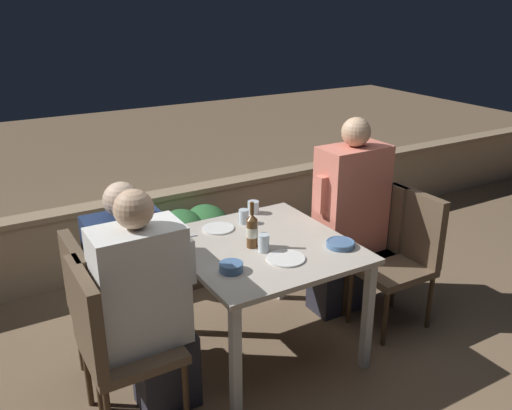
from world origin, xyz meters
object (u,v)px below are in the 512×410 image
person_white_polo (148,307)px  person_coral_top (347,218)px  person_navy_jumper (135,283)px  chair_left_near (110,336)px  beer_bottle (252,230)px  chair_right_far (368,232)px  chair_left_far (99,303)px  chair_right_near (403,248)px

person_white_polo → person_coral_top: 1.56m
person_white_polo → person_navy_jumper: 0.33m
chair_left_near → person_navy_jumper: size_ratio=0.76×
chair_left_near → beer_bottle: size_ratio=3.27×
person_navy_jumper → chair_right_far: size_ratio=1.32×
chair_left_far → person_navy_jumper: person_navy_jumper is taller
chair_right_near → beer_bottle: size_ratio=3.27×
person_navy_jumper → chair_right_far: person_navy_jumper is taller
chair_right_far → person_coral_top: person_coral_top is taller
person_white_polo → chair_right_far: 1.76m
person_navy_jumper → person_white_polo: bearing=-96.8°
person_navy_jumper → chair_right_near: bearing=-10.7°
person_coral_top → beer_bottle: (-0.83, -0.15, 0.15)m
person_white_polo → beer_bottle: bearing=13.3°
person_white_polo → chair_right_far: bearing=10.3°
chair_left_near → person_navy_jumper: 0.41m
chair_right_near → chair_right_far: same height
chair_left_near → person_white_polo: 0.23m
chair_left_far → beer_bottle: 0.93m
person_navy_jumper → chair_right_near: 1.74m
chair_left_far → person_navy_jumper: 0.22m
chair_left_far → person_coral_top: 1.70m
person_navy_jumper → chair_right_far: (1.69, -0.01, -0.07)m
chair_right_far → person_coral_top: size_ratio=0.66×
chair_left_far → person_white_polo: bearing=-62.7°
chair_right_near → chair_left_far: bearing=170.4°
chair_left_far → person_coral_top: (1.69, -0.01, 0.15)m
chair_left_far → chair_right_far: 1.90m
person_white_polo → person_coral_top: (1.52, 0.31, 0.05)m
person_coral_top → chair_right_near: bearing=-54.0°
person_coral_top → chair_left_near: bearing=-169.8°
person_white_polo → chair_right_near: person_white_polo is taller
chair_right_near → chair_right_far: 0.31m
chair_left_far → person_navy_jumper: bearing=0.0°
chair_right_far → person_coral_top: bearing=180.0°
person_white_polo → person_coral_top: size_ratio=0.92×
beer_bottle → person_white_polo: bearing=-166.7°
chair_left_far → chair_right_near: same height
chair_right_near → beer_bottle: 1.11m
beer_bottle → chair_left_far: bearing=169.4°
chair_left_far → person_navy_jumper: size_ratio=0.76×
person_coral_top → beer_bottle: size_ratio=4.96×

